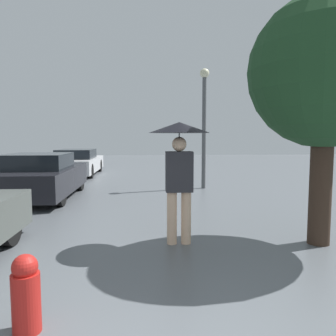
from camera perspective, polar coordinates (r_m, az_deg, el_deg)
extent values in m
cylinder|color=beige|center=(5.15, 0.68, -8.66)|extent=(0.15, 0.15, 0.83)
cylinder|color=beige|center=(5.17, 3.18, -8.61)|extent=(0.15, 0.15, 0.83)
cube|color=#2D2D33|center=(5.03, 1.96, -0.63)|extent=(0.41, 0.24, 0.62)
sphere|color=beige|center=(5.00, 1.97, 4.17)|extent=(0.22, 0.22, 0.22)
cylinder|color=#515456|center=(5.01, 1.97, 2.39)|extent=(0.02, 0.02, 0.65)
cone|color=black|center=(5.01, 1.98, 7.07)|extent=(0.93, 0.93, 0.16)
cylinder|color=black|center=(5.63, -25.95, -8.92)|extent=(0.18, 0.64, 0.64)
cube|color=black|center=(9.66, -21.31, -1.91)|extent=(1.83, 3.89, 0.64)
cube|color=black|center=(9.43, -21.76, 1.10)|extent=(1.55, 1.75, 0.41)
cylinder|color=black|center=(11.08, -23.51, -2.02)|extent=(0.18, 0.65, 0.65)
cylinder|color=black|center=(10.65, -15.13, -2.04)|extent=(0.18, 0.65, 0.65)
cylinder|color=black|center=(8.32, -18.29, -4.16)|extent=(0.18, 0.65, 0.65)
cube|color=silver|center=(15.13, -15.45, 0.58)|extent=(1.72, 4.34, 0.58)
cube|color=black|center=(14.89, -15.66, 2.39)|extent=(1.46, 1.95, 0.40)
cylinder|color=black|center=(16.62, -17.15, 0.40)|extent=(0.18, 0.59, 0.59)
cylinder|color=black|center=(16.34, -11.86, 0.45)|extent=(0.18, 0.59, 0.59)
cylinder|color=black|center=(14.02, -19.61, -0.54)|extent=(0.18, 0.59, 0.59)
cylinder|color=black|center=(13.69, -13.35, -0.51)|extent=(0.18, 0.59, 0.59)
cylinder|color=#38281E|center=(5.56, 25.06, -1.88)|extent=(0.33, 0.33, 2.01)
sphere|color=#1E4223|center=(5.61, 25.74, 14.95)|extent=(2.29, 2.29, 2.29)
cylinder|color=#515456|center=(10.68, 6.28, 6.08)|extent=(0.13, 0.13, 3.60)
sphere|color=beige|center=(10.87, 6.39, 16.09)|extent=(0.30, 0.30, 0.30)
cylinder|color=#B21E19|center=(3.24, -23.45, -20.75)|extent=(0.24, 0.24, 0.51)
sphere|color=#B21E19|center=(3.11, -23.67, -15.49)|extent=(0.21, 0.21, 0.21)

